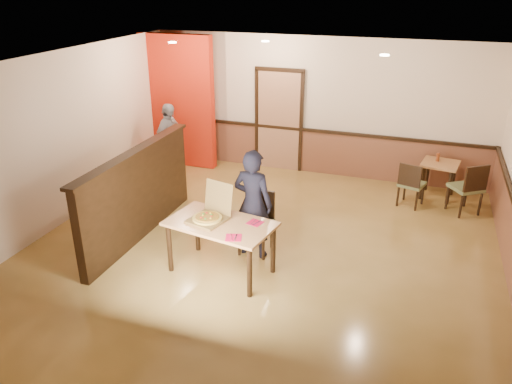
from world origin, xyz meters
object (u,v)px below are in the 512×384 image
diner_chair (257,219)px  passerby (169,141)px  main_table (221,230)px  condiment (438,157)px  side_chair_left (411,183)px  side_table (439,171)px  side_chair_right (469,187)px  diner (253,204)px  pizza_box (209,216)px

diner_chair → passerby: size_ratio=0.61×
main_table → condiment: bearing=63.7°
side_chair_left → side_table: side_chair_left is taller
side_chair_right → diner: size_ratio=0.57×
pizza_box → condiment: size_ratio=4.15×
passerby → condiment: bearing=-75.1°
diner_chair → condiment: (2.51, 3.05, 0.25)m
side_table → pizza_box: (-3.02, -3.70, 0.32)m
passerby → condiment: size_ratio=10.05×
condiment → main_table: bearing=-126.2°
diner_chair → side_chair_right: side_chair_right is taller
main_table → side_table: main_table is taller
side_chair_left → condiment: bearing=-104.1°
main_table → side_table: size_ratio=2.14×
side_chair_right → side_table: bearing=-86.1°
passerby → diner_chair: bearing=-124.0°
side_chair_left → pizza_box: (-2.55, -3.09, 0.38)m
passerby → pizza_box: size_ratio=2.42×
side_table → passerby: passerby is taller
diner_chair → side_chair_right: size_ratio=0.99×
pizza_box → condiment: bearing=66.1°
pizza_box → diner: bearing=67.4°
diner_chair → side_table: bearing=50.5°
passerby → condiment: (5.19, 0.78, -0.01)m
diner_chair → condiment: 3.96m
main_table → diner: bearing=76.9°
passerby → pizza_box: (2.23, -3.00, 0.07)m
pizza_box → condiment: pizza_box is taller
side_chair_right → condiment: 0.91m
side_chair_left → condiment: condiment is taller
side_chair_left → passerby: (-4.78, -0.09, 0.31)m
side_table → condiment: condiment is taller
main_table → side_chair_left: side_chair_left is taller
side_chair_right → side_table: 0.78m
side_table → diner: bearing=-129.6°
main_table → side_table: (2.84, 3.73, -0.15)m
diner → condiment: size_ratio=10.82×
side_table → pizza_box: 4.78m
main_table → condiment: condiment is taller
side_chair_left → side_chair_right: 0.96m
diner → condiment: (2.53, 3.20, -0.07)m
main_table → side_chair_right: 4.57m
side_chair_right → passerby: passerby is taller
diner_chair → side_chair_right: (3.06, 2.37, 0.01)m
side_table → passerby: bearing=-172.4°
diner_chair → main_table: bearing=-108.5°
side_chair_right → passerby: size_ratio=0.62×
pizza_box → side_chair_left: bearing=64.7°
side_chair_right → passerby: 5.74m
side_chair_right → passerby: (-5.74, -0.09, 0.25)m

